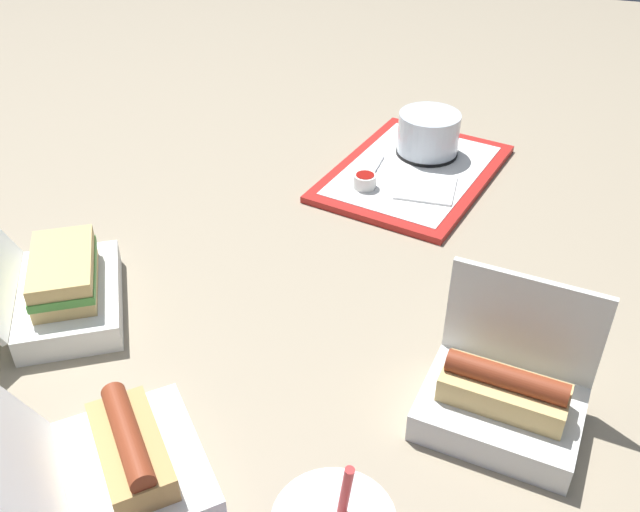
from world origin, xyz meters
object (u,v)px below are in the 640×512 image
object	(u,v)px
cake_container	(428,135)
clamshell_sandwich_center	(59,286)
clamshell_hotdog_left	(121,464)
ketchup_cup	(365,180)
plastic_fork	(373,169)
food_tray	(413,173)
clamshell_hotdog_right	(503,397)

from	to	relation	value
cake_container	clamshell_sandwich_center	xyz separation A→B (m)	(-0.59, 0.41, -0.01)
cake_container	clamshell_hotdog_left	world-z (taller)	clamshell_hotdog_left
ketchup_cup	plastic_fork	bearing A→B (deg)	-1.10
plastic_fork	clamshell_hotdog_left	world-z (taller)	clamshell_hotdog_left
cake_container	food_tray	bearing A→B (deg)	169.92
clamshell_sandwich_center	clamshell_hotdog_right	world-z (taller)	clamshell_hotdog_right
food_tray	ketchup_cup	xyz separation A→B (m)	(-0.09, 0.07, 0.02)
clamshell_hotdog_left	clamshell_sandwich_center	xyz separation A→B (m)	(0.24, 0.23, 0.00)
clamshell_hotdog_left	plastic_fork	bearing A→B (deg)	-8.03
plastic_fork	clamshell_hotdog_right	world-z (taller)	clamshell_hotdog_right
cake_container	plastic_fork	world-z (taller)	cake_container
cake_container	ketchup_cup	distance (m)	0.18
cake_container	clamshell_hotdog_left	bearing A→B (deg)	167.31
food_tray	clamshell_sandwich_center	size ratio (longest dim) A/B	1.52
clamshell_sandwich_center	cake_container	bearing A→B (deg)	-35.15
ketchup_cup	plastic_fork	distance (m)	0.07
ketchup_cup	clamshell_hotdog_left	world-z (taller)	clamshell_hotdog_left
food_tray	clamshell_hotdog_right	xyz separation A→B (m)	(-0.55, -0.20, 0.03)
clamshell_hotdog_right	cake_container	bearing A→B (deg)	16.79
ketchup_cup	clamshell_hotdog_left	bearing A→B (deg)	171.32
clamshell_sandwich_center	clamshell_hotdog_right	bearing A→B (deg)	-93.18
cake_container	ketchup_cup	size ratio (longest dim) A/B	2.91
ketchup_cup	clamshell_hotdog_right	world-z (taller)	clamshell_hotdog_right
ketchup_cup	clamshell_sandwich_center	world-z (taller)	clamshell_sandwich_center
clamshell_sandwich_center	plastic_fork	bearing A→B (deg)	-33.81
clamshell_sandwich_center	clamshell_hotdog_left	bearing A→B (deg)	-136.53
food_tray	plastic_fork	bearing A→B (deg)	108.35
clamshell_hotdog_left	clamshell_sandwich_center	distance (m)	0.33
cake_container	clamshell_hotdog_right	distance (m)	0.65
cake_container	clamshell_sandwich_center	size ratio (longest dim) A/B	0.42
plastic_fork	clamshell_sandwich_center	bearing A→B (deg)	149.19
clamshell_sandwich_center	clamshell_hotdog_right	size ratio (longest dim) A/B	1.40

